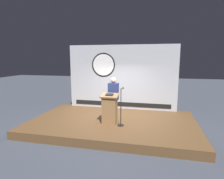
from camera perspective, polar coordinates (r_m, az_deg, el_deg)
The scene contains 6 objects.
ground_plane at distance 7.78m, azimuth 0.29°, elevation -11.14°, with size 40.00×40.00×0.00m, color #383D47.
stage_platform at distance 7.73m, azimuth 0.29°, elevation -10.10°, with size 6.40×4.00×0.30m, color brown.
banner_display at distance 9.15m, azimuth 2.72°, elevation 3.68°, with size 5.19×0.12×3.04m.
podium at distance 7.14m, azimuth -0.73°, elevation -5.80°, with size 0.64×0.50×1.14m.
speaker_person at distance 7.52m, azimuth 0.41°, elevation -2.63°, with size 0.40×0.26×1.69m.
microphone_stand at distance 6.99m, azimuth 2.74°, elevation -6.81°, with size 0.24×0.57×1.37m.
Camera 1 is at (1.60, -7.11, 2.72)m, focal length 30.64 mm.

